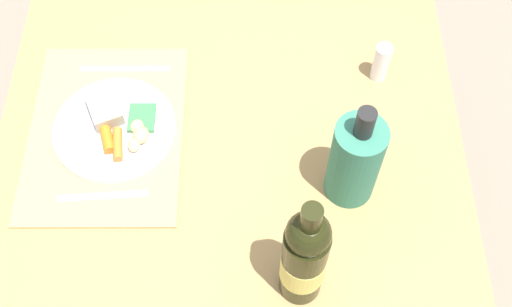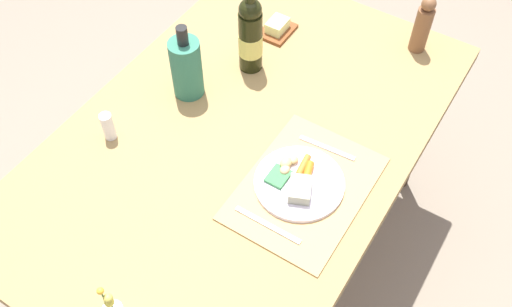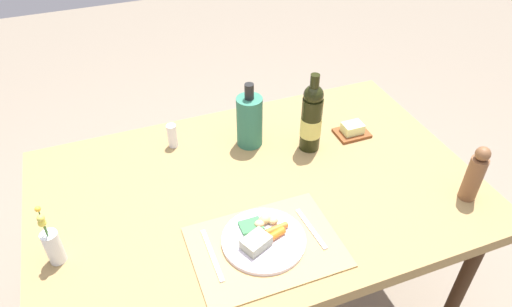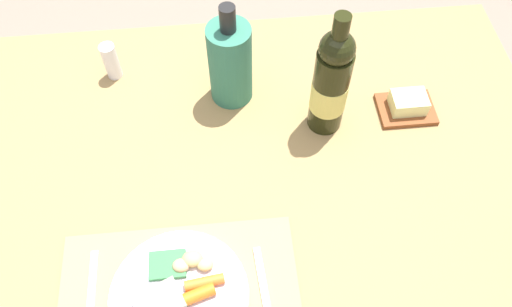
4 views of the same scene
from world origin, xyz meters
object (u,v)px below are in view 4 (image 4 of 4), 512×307
(dining_table, at_px, (213,197))
(wine_bottle, at_px, (331,83))
(dinner_plate, at_px, (178,294))
(salt_shaker, at_px, (111,61))
(cooler_bottle, at_px, (230,63))
(knife, at_px, (264,292))
(butter_dish, at_px, (407,105))
(fork, at_px, (91,303))

(dining_table, bearing_deg, wine_bottle, 27.14)
(dinner_plate, distance_m, salt_shaker, 0.59)
(salt_shaker, relative_size, cooler_bottle, 0.36)
(salt_shaker, bearing_deg, dining_table, -56.41)
(salt_shaker, bearing_deg, knife, -62.18)
(wine_bottle, bearing_deg, cooler_bottle, 152.68)
(butter_dish, bearing_deg, knife, -133.26)
(dining_table, height_order, dinner_plate, dinner_plate)
(butter_dish, distance_m, salt_shaker, 0.71)
(salt_shaker, relative_size, wine_bottle, 0.30)
(butter_dish, bearing_deg, dinner_plate, -143.88)
(fork, distance_m, wine_bottle, 0.64)
(dinner_plate, bearing_deg, knife, -3.36)
(dinner_plate, relative_size, wine_bottle, 0.81)
(cooler_bottle, bearing_deg, dining_table, -104.35)
(dining_table, xyz_separation_m, cooler_bottle, (0.06, 0.24, 0.17))
(butter_dish, xyz_separation_m, salt_shaker, (-0.69, 0.18, 0.03))
(cooler_bottle, bearing_deg, salt_shaker, 162.57)
(knife, height_order, butter_dish, butter_dish)
(butter_dish, relative_size, cooler_bottle, 0.49)
(knife, xyz_separation_m, cooler_bottle, (-0.02, 0.49, 0.10))
(dining_table, height_order, wine_bottle, wine_bottle)
(dining_table, distance_m, wine_bottle, 0.36)
(knife, distance_m, butter_dish, 0.55)
(fork, xyz_separation_m, salt_shaker, (0.01, 0.57, 0.04))
(fork, height_order, knife, same)
(knife, bearing_deg, dinner_plate, 172.75)
(fork, bearing_deg, knife, -2.20)
(dining_table, bearing_deg, dinner_plate, -106.78)
(wine_bottle, bearing_deg, dining_table, -152.86)
(salt_shaker, distance_m, cooler_bottle, 0.30)
(butter_dish, distance_m, wine_bottle, 0.23)
(dinner_plate, bearing_deg, fork, 179.23)
(wine_bottle, distance_m, cooler_bottle, 0.23)
(salt_shaker, height_order, cooler_bottle, cooler_bottle)
(dining_table, relative_size, butter_dish, 11.86)
(dinner_plate, relative_size, knife, 1.45)
(dinner_plate, relative_size, butter_dish, 1.99)
(fork, height_order, butter_dish, butter_dish)
(dining_table, height_order, salt_shaker, salt_shaker)
(dining_table, height_order, cooler_bottle, cooler_bottle)
(dining_table, distance_m, knife, 0.27)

